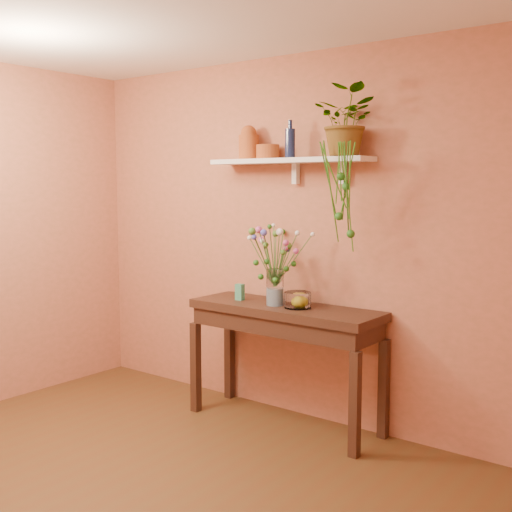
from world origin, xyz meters
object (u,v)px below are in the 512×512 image
(sideboard, at_px, (285,323))
(glass_bowl, at_px, (298,301))
(terracotta_jug, at_px, (249,143))
(glass_vase, at_px, (275,290))
(blue_bottle, at_px, (290,143))
(spider_plant, at_px, (348,121))
(bouquet, at_px, (274,247))

(sideboard, bearing_deg, glass_bowl, -10.62)
(terracotta_jug, bearing_deg, glass_vase, -25.05)
(sideboard, bearing_deg, blue_bottle, 106.05)
(spider_plant, distance_m, glass_vase, 1.29)
(blue_bottle, relative_size, bouquet, 0.50)
(sideboard, height_order, bouquet, bouquet)
(spider_plant, bearing_deg, blue_bottle, -179.31)
(blue_bottle, relative_size, glass_bowl, 1.41)
(sideboard, height_order, spider_plant, spider_plant)
(terracotta_jug, distance_m, spider_plant, 0.89)
(blue_bottle, distance_m, glass_vase, 1.06)
(sideboard, distance_m, bouquet, 0.56)
(glass_vase, height_order, glass_bowl, glass_vase)
(sideboard, xyz_separation_m, spider_plant, (0.44, 0.10, 1.42))
(terracotta_jug, bearing_deg, blue_bottle, -6.64)
(spider_plant, bearing_deg, glass_bowl, -158.53)
(terracotta_jug, bearing_deg, bouquet, -26.26)
(blue_bottle, relative_size, spider_plant, 0.58)
(sideboard, bearing_deg, glass_vase, -149.60)
(bouquet, height_order, glass_bowl, bouquet)
(glass_vase, bearing_deg, glass_bowl, 3.76)
(sideboard, distance_m, terracotta_jug, 1.39)
(glass_vase, bearing_deg, spider_plant, 15.13)
(terracotta_jug, height_order, glass_bowl, terracotta_jug)
(blue_bottle, bearing_deg, spider_plant, 0.69)
(bouquet, bearing_deg, terracotta_jug, 153.74)
(glass_vase, relative_size, bouquet, 0.49)
(terracotta_jug, distance_m, glass_bowl, 1.27)
(terracotta_jug, height_order, spider_plant, spider_plant)
(blue_bottle, bearing_deg, glass_vase, -104.90)
(bouquet, bearing_deg, glass_vase, 62.18)
(blue_bottle, height_order, bouquet, blue_bottle)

